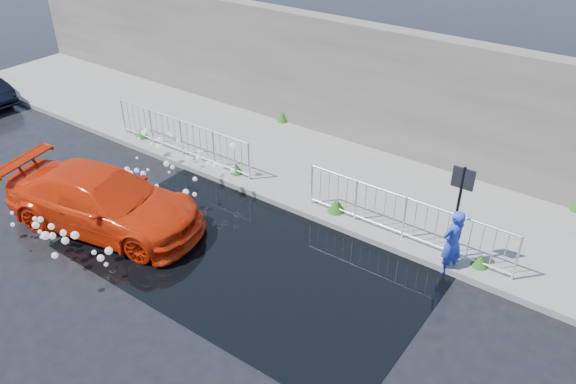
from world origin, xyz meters
name	(u,v)px	position (x,y,z in m)	size (l,w,h in m)	color
ground	(206,269)	(0.00, 0.00, 0.00)	(90.00, 90.00, 0.00)	black
pavement	(329,173)	(0.00, 5.00, 0.07)	(30.00, 4.00, 0.15)	slate
curb	(287,205)	(0.00, 3.00, 0.08)	(30.00, 0.25, 0.16)	slate
retaining_wall	(373,87)	(0.00, 7.20, 1.90)	(30.00, 0.60, 3.50)	#544F47
puddle	(253,254)	(0.50, 1.00, 0.01)	(8.00, 5.00, 0.01)	black
sign_post	(459,201)	(4.20, 3.10, 1.72)	(0.45, 0.06, 2.50)	black
railing_left	(181,136)	(-4.00, 3.35, 0.74)	(5.05, 0.05, 1.10)	silver
railing_right	(405,216)	(3.00, 3.35, 0.74)	(5.05, 0.05, 1.10)	silver
weeds	(314,170)	(-0.22, 4.55, 0.31)	(12.17, 3.93, 0.36)	#1E5617
water_spray	(130,189)	(-2.98, 0.57, 0.68)	(3.60, 5.72, 1.12)	white
red_car	(104,201)	(-3.02, -0.17, 0.71)	(2.00, 4.91, 1.42)	red
person	(452,242)	(4.25, 3.00, 0.77)	(0.56, 0.37, 1.54)	#263BC1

